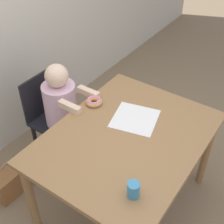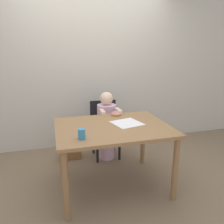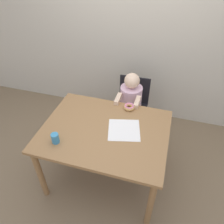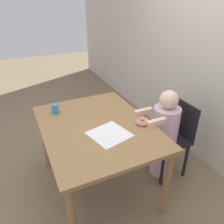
{
  "view_description": "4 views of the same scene",
  "coord_description": "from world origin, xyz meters",
  "px_view_note": "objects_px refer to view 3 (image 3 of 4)",
  "views": [
    {
      "loc": [
        -1.32,
        -0.79,
        2.22
      ],
      "look_at": [
        0.03,
        0.15,
        0.88
      ],
      "focal_mm": 50.0,
      "sensor_mm": 36.0,
      "label": 1
    },
    {
      "loc": [
        -0.63,
        -2.23,
        1.56
      ],
      "look_at": [
        0.03,
        0.15,
        0.88
      ],
      "focal_mm": 35.0,
      "sensor_mm": 36.0,
      "label": 2
    },
    {
      "loc": [
        0.51,
        -1.48,
        2.28
      ],
      "look_at": [
        0.03,
        0.15,
        0.88
      ],
      "focal_mm": 35.0,
      "sensor_mm": 36.0,
      "label": 3
    },
    {
      "loc": [
        1.61,
        -0.59,
        1.83
      ],
      "look_at": [
        0.03,
        0.15,
        0.88
      ],
      "focal_mm": 35.0,
      "sensor_mm": 36.0,
      "label": 4
    }
  ],
  "objects_px": {
    "chair": "(132,107)",
    "donut": "(129,107)",
    "handbag": "(95,117)",
    "cup": "(55,138)",
    "child_figure": "(130,109)"
  },
  "relations": [
    {
      "from": "donut",
      "to": "cup",
      "type": "bearing_deg",
      "value": -128.37
    },
    {
      "from": "handbag",
      "to": "cup",
      "type": "height_order",
      "value": "cup"
    },
    {
      "from": "chair",
      "to": "handbag",
      "type": "relative_size",
      "value": 2.35
    },
    {
      "from": "chair",
      "to": "donut",
      "type": "height_order",
      "value": "chair"
    },
    {
      "from": "chair",
      "to": "handbag",
      "type": "bearing_deg",
      "value": 178.76
    },
    {
      "from": "child_figure",
      "to": "handbag",
      "type": "bearing_deg",
      "value": 167.64
    },
    {
      "from": "donut",
      "to": "cup",
      "type": "distance_m",
      "value": 0.88
    },
    {
      "from": "child_figure",
      "to": "cup",
      "type": "height_order",
      "value": "child_figure"
    },
    {
      "from": "donut",
      "to": "handbag",
      "type": "height_order",
      "value": "donut"
    },
    {
      "from": "handbag",
      "to": "cup",
      "type": "bearing_deg",
      "value": -87.57
    },
    {
      "from": "donut",
      "to": "handbag",
      "type": "xyz_separation_m",
      "value": [
        -0.59,
        0.44,
        -0.66
      ]
    },
    {
      "from": "chair",
      "to": "donut",
      "type": "distance_m",
      "value": 0.54
    },
    {
      "from": "child_figure",
      "to": "donut",
      "type": "bearing_deg",
      "value": -81.63
    },
    {
      "from": "child_figure",
      "to": "handbag",
      "type": "distance_m",
      "value": 0.67
    },
    {
      "from": "chair",
      "to": "cup",
      "type": "xyz_separation_m",
      "value": [
        -0.5,
        -1.11,
        0.36
      ]
    }
  ]
}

